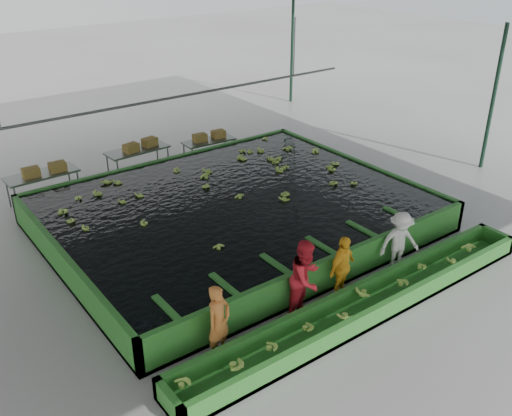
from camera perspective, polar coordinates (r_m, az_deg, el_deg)
ground at (r=15.36m, az=1.11°, el=-4.01°), size 80.00×80.00×0.00m
shed_roof at (r=13.55m, az=1.30°, el=14.57°), size 20.00×22.00×0.04m
shed_posts at (r=14.27m, az=1.20°, el=4.69°), size 20.00×22.00×5.00m
flotation_tank at (r=16.22m, az=-2.11°, el=-0.48°), size 10.00×8.00×0.90m
tank_water at (r=16.04m, az=-2.13°, el=0.79°), size 9.70×7.70×0.00m
sorting_trough at (r=13.03m, az=10.95°, el=-9.42°), size 10.00×1.00×0.50m
cableway_rail at (r=18.12m, az=-8.66°, el=10.80°), size 0.08×0.08×14.00m
rail_hanger_right at (r=20.64m, az=3.86°, el=15.77°), size 0.04×0.04×2.00m
worker_a at (r=11.40m, az=-3.74°, el=-11.30°), size 0.67×0.54×1.61m
worker_b at (r=12.45m, az=5.01°, el=-7.06°), size 1.09×0.96×1.86m
worker_c at (r=13.17m, az=8.62°, el=-5.93°), size 0.99×0.60×1.58m
worker_d at (r=14.46m, az=14.17°, el=-3.33°), size 1.18×0.94×1.60m
packing_table_left at (r=18.83m, az=-20.45°, el=1.88°), size 2.19×0.95×0.98m
packing_table_mid at (r=20.06m, az=-11.67°, el=4.50°), size 2.18×0.97×0.97m
packing_table_right at (r=20.88m, az=-4.70°, el=5.68°), size 1.93×0.85×0.86m
box_stack_left at (r=18.59m, az=-20.33°, el=3.24°), size 1.31×0.42×0.28m
box_stack_mid at (r=19.89m, az=-11.44°, el=5.85°), size 1.32×0.60×0.27m
box_stack_right at (r=20.80m, az=-4.69°, el=6.86°), size 1.25×0.43×0.26m
floating_bananas at (r=16.65m, az=-3.69°, el=1.74°), size 8.83×6.02×0.12m
trough_bananas at (r=12.94m, az=11.01°, el=-8.88°), size 8.40×0.56×0.11m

